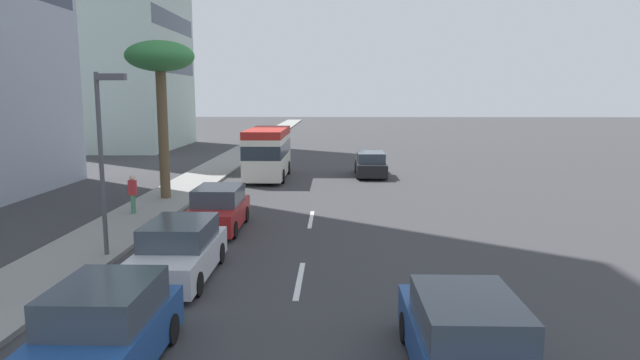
# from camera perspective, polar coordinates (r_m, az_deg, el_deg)

# --- Properties ---
(ground_plane) EXTENTS (198.00, 198.00, 0.00)m
(ground_plane) POSITION_cam_1_polar(r_m,az_deg,el_deg) (35.12, -0.09, 0.27)
(ground_plane) COLOR #38383A
(sidewalk_right) EXTENTS (162.00, 2.90, 0.15)m
(sidewalk_right) POSITION_cam_1_polar(r_m,az_deg,el_deg) (36.06, -11.80, 0.43)
(sidewalk_right) COLOR gray
(sidewalk_right) RESTS_ON ground_plane
(lane_stripe_mid) EXTENTS (3.20, 0.16, 0.01)m
(lane_stripe_mid) POSITION_cam_1_polar(r_m,az_deg,el_deg) (15.86, -2.13, -10.24)
(lane_stripe_mid) COLOR silver
(lane_stripe_mid) RESTS_ON ground_plane
(lane_stripe_far) EXTENTS (3.20, 0.16, 0.01)m
(lane_stripe_far) POSITION_cam_1_polar(r_m,az_deg,el_deg) (23.29, -0.92, -4.06)
(lane_stripe_far) COLOR silver
(lane_stripe_far) RESTS_ON ground_plane
(car_lead) EXTENTS (4.55, 1.97, 1.61)m
(car_lead) POSITION_cam_1_polar(r_m,az_deg,el_deg) (10.83, 14.69, -15.49)
(car_lead) COLOR #1E478C
(car_lead) RESTS_ON ground_plane
(car_second) EXTENTS (4.29, 1.90, 1.64)m
(car_second) POSITION_cam_1_polar(r_m,az_deg,el_deg) (21.83, -10.43, -3.01)
(car_second) COLOR #A51E1E
(car_second) RESTS_ON ground_plane
(minibus_third) EXTENTS (6.95, 2.40, 3.11)m
(minibus_third) POSITION_cam_1_polar(r_m,az_deg,el_deg) (34.66, -5.38, 2.96)
(minibus_third) COLOR silver
(minibus_third) RESTS_ON ground_plane
(car_fourth) EXTENTS (4.19, 1.95, 1.69)m
(car_fourth) POSITION_cam_1_polar(r_m,az_deg,el_deg) (11.41, -21.38, -14.36)
(car_fourth) COLOR #1E478C
(car_fourth) RESTS_ON ground_plane
(car_fifth) EXTENTS (4.72, 1.91, 1.56)m
(car_fifth) POSITION_cam_1_polar(r_m,az_deg,el_deg) (35.76, 5.21, 1.59)
(car_fifth) COLOR black
(car_fifth) RESTS_ON ground_plane
(car_sixth) EXTENTS (4.59, 1.95, 1.61)m
(car_sixth) POSITION_cam_1_polar(r_m,az_deg,el_deg) (16.38, -14.31, -7.12)
(car_sixth) COLOR silver
(car_sixth) RESTS_ON ground_plane
(pedestrian_near_lamp) EXTENTS (0.30, 0.34, 1.65)m
(pedestrian_near_lamp) POSITION_cam_1_polar(r_m,az_deg,el_deg) (24.91, -18.71, -1.22)
(pedestrian_near_lamp) COLOR #4C8C66
(pedestrian_near_lamp) RESTS_ON sidewalk_right
(palm_tree) EXTENTS (3.25, 3.25, 7.58)m
(palm_tree) POSITION_cam_1_polar(r_m,az_deg,el_deg) (28.02, -16.11, 11.48)
(palm_tree) COLOR brown
(palm_tree) RESTS_ON sidewalk_right
(street_lamp) EXTENTS (0.24, 0.97, 5.70)m
(street_lamp) POSITION_cam_1_polar(r_m,az_deg,el_deg) (18.38, -21.32, 3.75)
(street_lamp) COLOR #4C4C51
(street_lamp) RESTS_ON sidewalk_right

